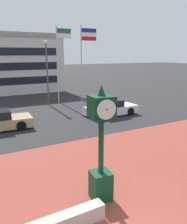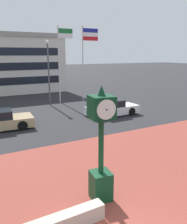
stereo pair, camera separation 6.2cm
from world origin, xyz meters
name	(u,v)px [view 1 (the left image)]	position (x,y,z in m)	size (l,w,h in m)	color
plaza_brick_paving	(89,212)	(0.00, 1.94, 0.00)	(44.00, 11.89, 0.01)	brown
street_clock	(101,148)	(0.69, 2.41, 1.88)	(0.81, 0.85, 3.95)	#0C381E
car_street_mid	(110,108)	(7.14, 11.86, 0.57)	(4.34, 1.93, 1.28)	silver
flagpole_primary	(59,58)	(5.43, 18.72, 4.49)	(1.59, 0.14, 7.55)	silver
flagpole_secondary	(84,55)	(8.16, 18.72, 4.77)	(1.85, 0.14, 7.69)	silver
street_lamp_post	(47,66)	(3.93, 18.00, 3.77)	(0.36, 0.36, 6.10)	#4C4C51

